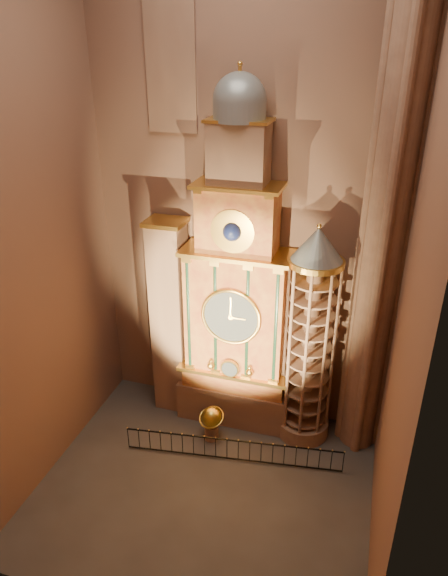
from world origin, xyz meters
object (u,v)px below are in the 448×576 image
(portrait_tower, at_px, (170,318))
(stair_turret, at_px, (310,340))
(astronomical_clock, at_px, (237,300))
(celestial_globe, at_px, (211,421))
(iron_railing, at_px, (233,450))

(portrait_tower, xyz_separation_m, stair_turret, (6.90, -0.28, 0.12))
(astronomical_clock, bearing_deg, celestial_globe, -107.56)
(portrait_tower, distance_m, celestial_globe, 5.34)
(astronomical_clock, height_order, celestial_globe, astronomical_clock)
(celestial_globe, xyz_separation_m, iron_railing, (1.38, -1.13, -0.44))
(stair_turret, height_order, iron_railing, stair_turret)
(stair_turret, xyz_separation_m, celestial_globe, (-4.14, -1.76, -4.20))
(stair_turret, distance_m, iron_railing, 6.12)
(celestial_globe, relative_size, iron_railing, 0.18)
(iron_railing, bearing_deg, celestial_globe, 140.80)
(astronomical_clock, distance_m, portrait_tower, 3.73)
(astronomical_clock, height_order, portrait_tower, astronomical_clock)
(portrait_tower, relative_size, celestial_globe, 5.74)
(portrait_tower, height_order, stair_turret, stair_turret)
(portrait_tower, xyz_separation_m, celestial_globe, (2.76, -2.04, -4.08))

